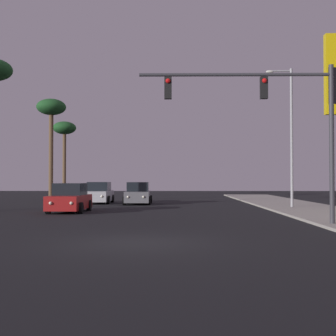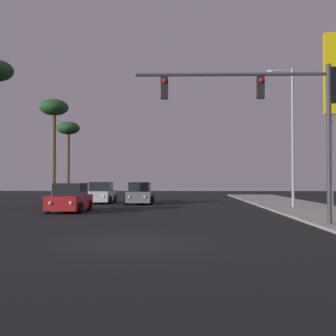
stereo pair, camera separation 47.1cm
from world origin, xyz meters
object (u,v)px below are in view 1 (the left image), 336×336
object	(u,v)px
palm_tree_mid	(51,113)
palm_tree_far	(64,132)
traffic_light_mast	(275,110)
car_silver	(99,194)
street_lamp	(290,130)
car_red	(70,199)
car_grey	(138,194)

from	to	relation	value
palm_tree_mid	palm_tree_far	bearing A→B (deg)	97.04
palm_tree_far	traffic_light_mast	bearing A→B (deg)	-62.05
car_silver	palm_tree_far	bearing A→B (deg)	-63.63
street_lamp	palm_tree_far	world-z (taller)	street_lamp
traffic_light_mast	palm_tree_mid	xyz separation A→B (m)	(-14.19, 19.08, 2.62)
car_red	street_lamp	distance (m)	14.63
car_red	car_silver	bearing A→B (deg)	-89.31
car_red	palm_tree_far	bearing A→B (deg)	-74.33
car_grey	palm_tree_far	bearing A→B (deg)	-56.37
car_red	car_grey	world-z (taller)	same
car_grey	car_silver	world-z (taller)	same
traffic_light_mast	palm_tree_far	world-z (taller)	palm_tree_far
palm_tree_far	car_red	bearing A→B (deg)	-76.02
palm_tree_mid	traffic_light_mast	bearing A→B (deg)	-53.35
car_red	car_grey	bearing A→B (deg)	-109.54
palm_tree_far	palm_tree_mid	bearing A→B (deg)	-82.96
car_red	palm_tree_mid	distance (m)	13.46
traffic_light_mast	palm_tree_far	xyz separation A→B (m)	(-15.43, 29.08, 2.06)
car_grey	car_silver	bearing A→B (deg)	-20.13
traffic_light_mast	street_lamp	world-z (taller)	street_lamp
car_silver	palm_tree_far	size ratio (longest dim) A/B	0.55
car_grey	palm_tree_far	world-z (taller)	palm_tree_far
car_silver	street_lamp	bearing A→B (deg)	155.06
car_silver	traffic_light_mast	xyz separation A→B (m)	(10.03, -17.74, 4.00)
palm_tree_far	car_silver	bearing A→B (deg)	-64.52
car_silver	palm_tree_mid	size ratio (longest dim) A/B	0.51
car_red	car_grey	xyz separation A→B (m)	(3.34, 8.59, 0.00)
car_red	car_silver	distance (m)	9.69
car_silver	palm_tree_mid	bearing A→B (deg)	-16.86
car_red	traffic_light_mast	xyz separation A→B (m)	(10.19, -8.06, 4.00)
car_grey	car_silver	distance (m)	3.35
car_grey	street_lamp	bearing A→B (deg)	151.32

